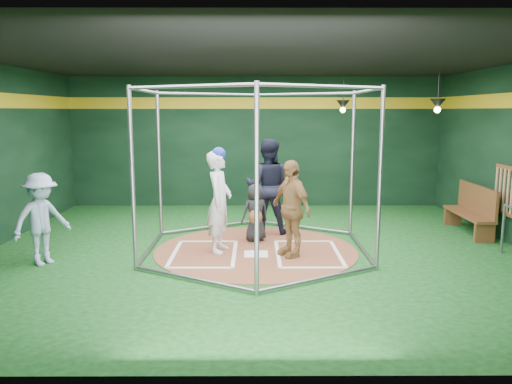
{
  "coord_description": "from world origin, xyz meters",
  "views": [
    {
      "loc": [
        -0.04,
        -9.09,
        2.61
      ],
      "look_at": [
        0.0,
        0.1,
        1.1
      ],
      "focal_mm": 35.0,
      "sensor_mm": 36.0,
      "label": 1
    }
  ],
  "objects_px": {
    "batter_figure": "(219,200)",
    "visitor_leopard": "(291,208)",
    "dugout_bench": "(472,209)",
    "umpire": "(267,186)"
  },
  "relations": [
    {
      "from": "visitor_leopard",
      "to": "dugout_bench",
      "type": "distance_m",
      "value": 4.36
    },
    {
      "from": "visitor_leopard",
      "to": "umpire",
      "type": "xyz_separation_m",
      "value": [
        -0.37,
        1.75,
        0.14
      ]
    },
    {
      "from": "batter_figure",
      "to": "umpire",
      "type": "relative_size",
      "value": 0.97
    },
    {
      "from": "batter_figure",
      "to": "visitor_leopard",
      "type": "bearing_deg",
      "value": -12.01
    },
    {
      "from": "batter_figure",
      "to": "visitor_leopard",
      "type": "height_order",
      "value": "batter_figure"
    },
    {
      "from": "batter_figure",
      "to": "visitor_leopard",
      "type": "xyz_separation_m",
      "value": [
        1.3,
        -0.28,
        -0.09
      ]
    },
    {
      "from": "umpire",
      "to": "dugout_bench",
      "type": "relative_size",
      "value": 1.13
    },
    {
      "from": "visitor_leopard",
      "to": "umpire",
      "type": "bearing_deg",
      "value": 159.16
    },
    {
      "from": "visitor_leopard",
      "to": "dugout_bench",
      "type": "height_order",
      "value": "visitor_leopard"
    },
    {
      "from": "batter_figure",
      "to": "dugout_bench",
      "type": "xyz_separation_m",
      "value": [
        5.31,
        1.41,
        -0.44
      ]
    }
  ]
}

